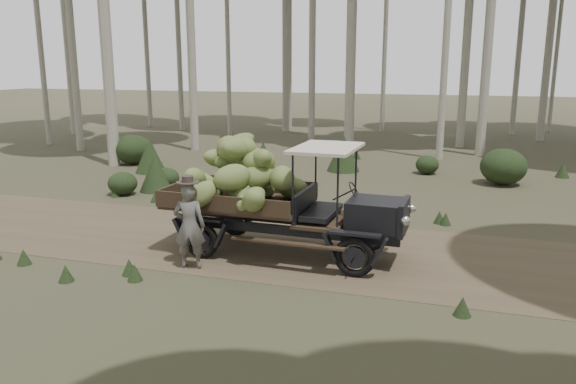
# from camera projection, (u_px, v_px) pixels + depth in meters

# --- Properties ---
(ground) EXTENTS (120.00, 120.00, 0.00)m
(ground) POSITION_uv_depth(u_px,v_px,m) (273.00, 245.00, 11.51)
(ground) COLOR #473D2B
(ground) RESTS_ON ground
(dirt_track) EXTENTS (70.00, 4.00, 0.01)m
(dirt_track) POSITION_uv_depth(u_px,v_px,m) (273.00, 245.00, 11.51)
(dirt_track) COLOR brown
(dirt_track) RESTS_ON ground
(banana_truck) EXTENTS (4.80, 2.30, 2.42)m
(banana_truck) POSITION_uv_depth(u_px,v_px,m) (260.00, 182.00, 10.84)
(banana_truck) COLOR black
(banana_truck) RESTS_ON ground
(farmer) EXTENTS (0.65, 0.51, 1.71)m
(farmer) POSITION_uv_depth(u_px,v_px,m) (189.00, 225.00, 10.09)
(farmer) COLOR #585550
(farmer) RESTS_ON ground
(undergrowth) EXTENTS (21.27, 22.08, 1.39)m
(undergrowth) POSITION_uv_depth(u_px,v_px,m) (349.00, 229.00, 10.69)
(undergrowth) COLOR #233319
(undergrowth) RESTS_ON ground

